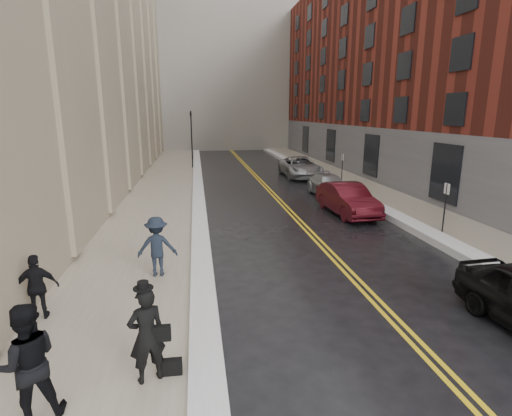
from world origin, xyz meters
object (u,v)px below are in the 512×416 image
object	(u,v)px
pedestrian_b	(157,246)
pedestrian_c	(37,287)
pedestrian_a	(27,363)
car_silver_near	(329,186)
car_maroon	(347,199)
car_silver_far	(300,167)
pedestrian_main	(147,335)

from	to	relation	value
pedestrian_b	pedestrian_c	size ratio (longest dim) A/B	1.13
pedestrian_a	pedestrian_b	world-z (taller)	pedestrian_a
car_silver_near	pedestrian_c	xyz separation A→B (m)	(-11.95, -13.71, 0.31)
car_maroon	car_silver_far	bearing A→B (deg)	82.68
car_silver_near	pedestrian_b	distance (m)	14.74
car_silver_near	pedestrian_b	world-z (taller)	pedestrian_b
car_silver_far	pedestrian_c	world-z (taller)	pedestrian_c
car_silver_far	pedestrian_main	bearing A→B (deg)	-110.38
car_silver_far	pedestrian_a	size ratio (longest dim) A/B	2.85
pedestrian_main	car_silver_far	bearing A→B (deg)	-133.28
pedestrian_b	car_silver_far	bearing A→B (deg)	-116.72
pedestrian_c	car_silver_near	bearing A→B (deg)	-138.91
pedestrian_a	car_silver_near	bearing A→B (deg)	-144.56
pedestrian_a	pedestrian_b	distance (m)	5.97
car_silver_far	pedestrian_b	xyz separation A→B (m)	(-9.50, -19.08, 0.28)
car_maroon	pedestrian_c	distance (m)	14.70
car_silver_far	pedestrian_a	world-z (taller)	pedestrian_a
car_maroon	car_silver_far	world-z (taller)	car_silver_far
pedestrian_a	pedestrian_c	distance (m)	3.64
car_maroon	pedestrian_b	xyz separation A→B (m)	(-8.78, -6.97, 0.29)
pedestrian_main	pedestrian_c	size ratio (longest dim) A/B	1.14
car_maroon	pedestrian_main	distance (m)	14.76
car_silver_far	car_maroon	bearing A→B (deg)	-92.85
pedestrian_b	pedestrian_main	bearing A→B (deg)	92.72
car_maroon	pedestrian_b	world-z (taller)	pedestrian_b
car_silver_near	pedestrian_b	size ratio (longest dim) A/B	2.44
car_silver_near	pedestrian_a	distance (m)	20.32
pedestrian_c	car_maroon	bearing A→B (deg)	-148.69
car_silver_near	car_silver_far	distance (m)	7.68
car_silver_near	car_silver_far	size ratio (longest dim) A/B	0.78
car_silver_near	pedestrian_main	bearing A→B (deg)	-121.03
pedestrian_main	pedestrian_a	xyz separation A→B (m)	(-1.78, -0.69, 0.08)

